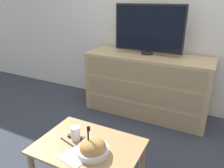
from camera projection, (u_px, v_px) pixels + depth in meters
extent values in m
plane|color=#383D47|center=(156.00, 104.00, 3.28)|extent=(12.00, 12.00, 0.00)
cube|color=white|center=(164.00, 13.00, 2.82)|extent=(12.00, 0.05, 2.60)
cube|color=tan|center=(146.00, 85.00, 2.91)|extent=(1.59, 0.53, 0.81)
cube|color=tan|center=(138.00, 112.00, 2.79)|extent=(1.47, 0.01, 0.22)
sphere|color=tan|center=(138.00, 112.00, 2.78)|extent=(0.02, 0.02, 0.02)
cube|color=tan|center=(139.00, 92.00, 2.69)|extent=(1.47, 0.01, 0.22)
sphere|color=tan|center=(139.00, 93.00, 2.68)|extent=(0.02, 0.02, 0.02)
cube|color=tan|center=(141.00, 72.00, 2.59)|extent=(1.47, 0.01, 0.22)
sphere|color=tan|center=(140.00, 72.00, 2.58)|extent=(0.02, 0.02, 0.02)
cylinder|color=#232328|center=(147.00, 53.00, 2.81)|extent=(0.15, 0.15, 0.04)
cube|color=#232328|center=(149.00, 28.00, 2.70)|extent=(0.89, 0.04, 0.58)
cube|color=black|center=(148.00, 29.00, 2.69)|extent=(0.85, 0.01, 0.54)
cube|color=tan|center=(88.00, 146.00, 1.65)|extent=(0.79, 0.56, 0.02)
cylinder|color=#9C7549|center=(71.00, 141.00, 2.09)|extent=(0.04, 0.04, 0.44)
cylinder|color=#9C7549|center=(142.00, 165.00, 1.79)|extent=(0.04, 0.04, 0.44)
cylinder|color=silver|center=(93.00, 151.00, 1.56)|extent=(0.23, 0.23, 0.04)
ellipsoid|color=tan|center=(93.00, 147.00, 1.55)|extent=(0.19, 0.19, 0.12)
cube|color=black|center=(88.00, 141.00, 1.53)|extent=(0.04, 0.06, 0.17)
cube|color=black|center=(88.00, 129.00, 1.52)|extent=(0.03, 0.03, 0.03)
cylinder|color=#9E6638|center=(76.00, 136.00, 1.71)|extent=(0.07, 0.07, 0.07)
cylinder|color=white|center=(76.00, 133.00, 1.70)|extent=(0.07, 0.07, 0.11)
cube|color=silver|center=(76.00, 156.00, 1.54)|extent=(0.21, 0.21, 0.00)
cube|color=black|center=(67.00, 142.00, 1.68)|extent=(0.17, 0.05, 0.01)
cube|color=#38383D|center=(77.00, 137.00, 1.73)|extent=(0.16, 0.05, 0.02)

